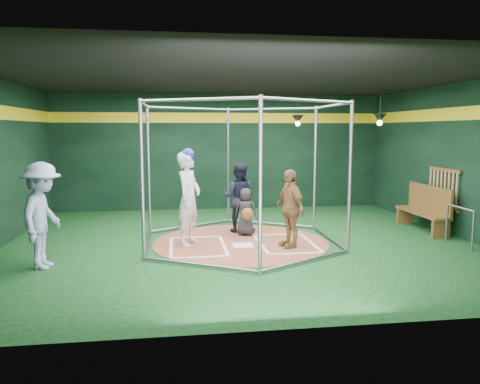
{
  "coord_description": "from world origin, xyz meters",
  "views": [
    {
      "loc": [
        -1.4,
        -9.84,
        2.44
      ],
      "look_at": [
        0.0,
        0.1,
        1.1
      ],
      "focal_mm": 35.0,
      "sensor_mm": 36.0,
      "label": 1
    }
  ],
  "objects": [
    {
      "name": "batter_box_right",
      "position": [
        0.95,
        -0.25,
        0.02
      ],
      "size": [
        1.17,
        1.77,
        0.01
      ],
      "color": "white",
      "rests_on": "clay_disc"
    },
    {
      "name": "dugout_bench",
      "position": [
        4.64,
        0.63,
        0.56
      ],
      "size": [
        0.44,
        1.89,
        1.1
      ],
      "color": "brown",
      "rests_on": "ground"
    },
    {
      "name": "pendant_lamp_far",
      "position": [
        4.0,
        2.0,
        2.74
      ],
      "size": [
        0.34,
        0.34,
        0.9
      ],
      "color": "black",
      "rests_on": "room_shell"
    },
    {
      "name": "catcher_figure",
      "position": [
        0.21,
        0.65,
        0.56
      ],
      "size": [
        0.63,
        0.65,
        1.1
      ],
      "color": "black",
      "rests_on": "clay_disc"
    },
    {
      "name": "bystander_blue",
      "position": [
        -3.71,
        -1.35,
        0.94
      ],
      "size": [
        0.83,
        1.29,
        1.89
      ],
      "primitive_type": "imported",
      "rotation": [
        0.0,
        0.0,
        1.46
      ],
      "color": "#9FAFD2",
      "rests_on": "ground"
    },
    {
      "name": "home_plate",
      "position": [
        0.0,
        -0.3,
        0.02
      ],
      "size": [
        0.43,
        0.43,
        0.01
      ],
      "primitive_type": "cube",
      "color": "white",
      "rests_on": "clay_disc"
    },
    {
      "name": "pendant_lamp_near",
      "position": [
        2.2,
        3.6,
        2.74
      ],
      "size": [
        0.34,
        0.34,
        0.9
      ],
      "color": "black",
      "rests_on": "room_shell"
    },
    {
      "name": "batter_box_left",
      "position": [
        -0.95,
        -0.25,
        0.02
      ],
      "size": [
        1.17,
        1.77,
        0.01
      ],
      "color": "white",
      "rests_on": "clay_disc"
    },
    {
      "name": "steel_railing",
      "position": [
        4.55,
        -0.89,
        0.56
      ],
      "size": [
        0.05,
        0.97,
        0.84
      ],
      "color": "gray",
      "rests_on": "ground"
    },
    {
      "name": "visitor_leopard",
      "position": [
        0.95,
        -0.52,
        0.82
      ],
      "size": [
        0.67,
        1.03,
        1.63
      ],
      "primitive_type": "imported",
      "rotation": [
        0.0,
        0.0,
        -1.26
      ],
      "color": "#B5834D",
      "rests_on": "clay_disc"
    },
    {
      "name": "room_shell",
      "position": [
        0.0,
        0.01,
        1.75
      ],
      "size": [
        10.1,
        9.1,
        3.53
      ],
      "color": "#0B3311",
      "rests_on": "ground"
    },
    {
      "name": "umpire",
      "position": [
        0.12,
        1.07,
        0.84
      ],
      "size": [
        0.97,
        0.87,
        1.65
      ],
      "primitive_type": "imported",
      "rotation": [
        0.0,
        0.0,
        2.77
      ],
      "color": "black",
      "rests_on": "clay_disc"
    },
    {
      "name": "bat_rack",
      "position": [
        4.93,
        0.4,
        1.05
      ],
      "size": [
        0.07,
        1.25,
        0.98
      ],
      "color": "brown",
      "rests_on": "room_shell"
    },
    {
      "name": "batter_figure",
      "position": [
        -1.11,
        -0.04,
        1.02
      ],
      "size": [
        0.74,
        0.85,
        2.05
      ],
      "color": "silver",
      "rests_on": "clay_disc"
    },
    {
      "name": "batting_cage",
      "position": [
        -0.0,
        -0.0,
        1.5
      ],
      "size": [
        4.05,
        4.67,
        3.0
      ],
      "color": "gray",
      "rests_on": "ground"
    },
    {
      "name": "clay_disc",
      "position": [
        0.0,
        0.0,
        0.01
      ],
      "size": [
        3.8,
        3.8,
        0.01
      ],
      "primitive_type": "cylinder",
      "color": "#965136",
      "rests_on": "ground"
    }
  ]
}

